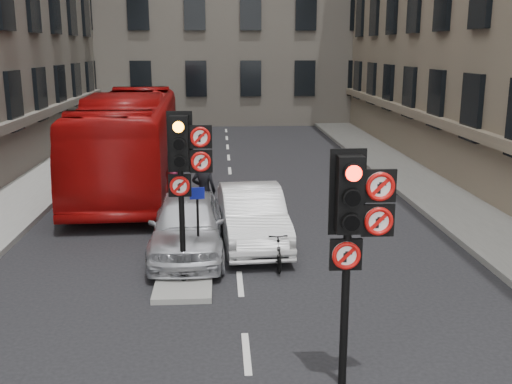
{
  "coord_description": "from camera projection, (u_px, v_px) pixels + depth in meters",
  "views": [
    {
      "loc": [
        -0.39,
        -7.01,
        4.96
      ],
      "look_at": [
        0.2,
        2.65,
        2.6
      ],
      "focal_mm": 42.0,
      "sensor_mm": 36.0,
      "label": 1
    }
  ],
  "objects": [
    {
      "name": "signal_near",
      "position": [
        354.0,
        220.0,
        8.43
      ],
      "size": [
        0.91,
        0.4,
        3.58
      ],
      "color": "black",
      "rests_on": "ground"
    },
    {
      "name": "centre_island",
      "position": [
        184.0,
        282.0,
        12.75
      ],
      "size": [
        1.2,
        2.0,
        0.12
      ],
      "primitive_type": "cube",
      "color": "gray",
      "rests_on": "ground"
    },
    {
      "name": "info_sign",
      "position": [
        198.0,
        217.0,
        13.11
      ],
      "size": [
        0.32,
        0.11,
        1.87
      ],
      "rotation": [
        0.0,
        0.0,
        0.12
      ],
      "color": "black",
      "rests_on": "centre_island"
    },
    {
      "name": "bus_red",
      "position": [
        130.0,
        140.0,
        21.47
      ],
      "size": [
        3.23,
        12.17,
        3.37
      ],
      "primitive_type": "imported",
      "rotation": [
        0.0,
        0.0,
        0.03
      ],
      "color": "#950A0A",
      "rests_on": "ground"
    },
    {
      "name": "motorcycle",
      "position": [
        276.0,
        248.0,
        13.75
      ],
      "size": [
        0.51,
        1.52,
        0.9
      ],
      "primitive_type": "imported",
      "rotation": [
        0.0,
        0.0,
        0.06
      ],
      "color": "black",
      "rests_on": "ground"
    },
    {
      "name": "pavement_right",
      "position": [
        447.0,
        196.0,
        20.04
      ],
      "size": [
        3.0,
        50.0,
        0.16
      ],
      "primitive_type": "cube",
      "color": "gray",
      "rests_on": "ground"
    },
    {
      "name": "car_pink",
      "position": [
        155.0,
        161.0,
        23.04
      ],
      "size": [
        1.96,
        4.66,
        1.34
      ],
      "primitive_type": "imported",
      "rotation": [
        0.0,
        0.0,
        0.02
      ],
      "color": "#DB4076",
      "rests_on": "ground"
    },
    {
      "name": "motorcyclist",
      "position": [
        204.0,
        191.0,
        17.03
      ],
      "size": [
        0.79,
        0.61,
        1.91
      ],
      "primitive_type": "imported",
      "rotation": [
        0.0,
        0.0,
        2.89
      ],
      "color": "black",
      "rests_on": "ground"
    },
    {
      "name": "car_white",
      "position": [
        252.0,
        216.0,
        15.37
      ],
      "size": [
        1.81,
        4.49,
        1.45
      ],
      "primitive_type": "imported",
      "rotation": [
        0.0,
        0.0,
        0.06
      ],
      "color": "silver",
      "rests_on": "ground"
    },
    {
      "name": "signal_far",
      "position": [
        184.0,
        161.0,
        12.13
      ],
      "size": [
        0.91,
        0.4,
        3.58
      ],
      "color": "black",
      "rests_on": "centre_island"
    },
    {
      "name": "car_silver",
      "position": [
        188.0,
        225.0,
        14.53
      ],
      "size": [
        1.79,
        4.39,
        1.49
      ],
      "primitive_type": "imported",
      "rotation": [
        0.0,
        0.0,
        0.01
      ],
      "color": "#B2B4BA",
      "rests_on": "ground"
    },
    {
      "name": "pavement_left",
      "position": [
        8.0,
        203.0,
        19.18
      ],
      "size": [
        3.0,
        50.0,
        0.16
      ],
      "primitive_type": "cube",
      "color": "gray",
      "rests_on": "ground"
    }
  ]
}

